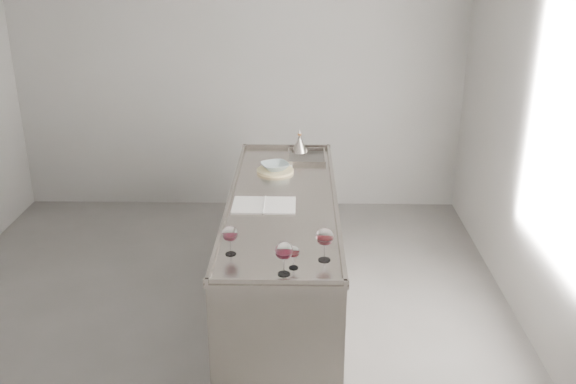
{
  "coord_description": "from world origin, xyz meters",
  "views": [
    {
      "loc": [
        0.62,
        -3.85,
        2.63
      ],
      "look_at": [
        0.54,
        0.24,
        1.02
      ],
      "focal_mm": 40.0,
      "sensor_mm": 36.0,
      "label": 1
    }
  ],
  "objects_px": {
    "counter": "(283,259)",
    "wine_glass_middle": "(284,251)",
    "notebook": "(264,205)",
    "wine_glass_right": "(325,238)",
    "wine_funnel": "(300,145)",
    "wine_glass_left": "(230,234)",
    "ceramic_bowl": "(275,166)",
    "wine_glass_small": "(294,252)"
  },
  "relations": [
    {
      "from": "wine_glass_right",
      "to": "wine_glass_small",
      "type": "height_order",
      "value": "wine_glass_right"
    },
    {
      "from": "counter",
      "to": "wine_glass_small",
      "type": "bearing_deg",
      "value": -84.9
    },
    {
      "from": "wine_glass_left",
      "to": "wine_glass_small",
      "type": "xyz_separation_m",
      "value": [
        0.37,
        -0.16,
        -0.03
      ]
    },
    {
      "from": "notebook",
      "to": "wine_glass_left",
      "type": "bearing_deg",
      "value": -101.85
    },
    {
      "from": "wine_glass_left",
      "to": "notebook",
      "type": "xyz_separation_m",
      "value": [
        0.15,
        0.72,
        -0.12
      ]
    },
    {
      "from": "wine_glass_left",
      "to": "wine_glass_middle",
      "type": "distance_m",
      "value": 0.39
    },
    {
      "from": "wine_glass_right",
      "to": "notebook",
      "type": "bearing_deg",
      "value": 116.09
    },
    {
      "from": "wine_glass_middle",
      "to": "wine_glass_small",
      "type": "height_order",
      "value": "wine_glass_middle"
    },
    {
      "from": "wine_glass_left",
      "to": "wine_glass_right",
      "type": "height_order",
      "value": "wine_glass_right"
    },
    {
      "from": "ceramic_bowl",
      "to": "wine_glass_right",
      "type": "bearing_deg",
      "value": -77.2
    },
    {
      "from": "wine_glass_small",
      "to": "wine_glass_middle",
      "type": "bearing_deg",
      "value": -125.15
    },
    {
      "from": "counter",
      "to": "ceramic_bowl",
      "type": "height_order",
      "value": "ceramic_bowl"
    },
    {
      "from": "wine_glass_middle",
      "to": "ceramic_bowl",
      "type": "distance_m",
      "value": 1.65
    },
    {
      "from": "counter",
      "to": "wine_funnel",
      "type": "relative_size",
      "value": 11.91
    },
    {
      "from": "ceramic_bowl",
      "to": "wine_funnel",
      "type": "distance_m",
      "value": 0.55
    },
    {
      "from": "counter",
      "to": "wine_glass_middle",
      "type": "bearing_deg",
      "value": -87.95
    },
    {
      "from": "notebook",
      "to": "wine_glass_right",
      "type": "bearing_deg",
      "value": -63.75
    },
    {
      "from": "wine_glass_middle",
      "to": "wine_glass_left",
      "type": "bearing_deg",
      "value": 143.51
    },
    {
      "from": "notebook",
      "to": "wine_funnel",
      "type": "distance_m",
      "value": 1.23
    },
    {
      "from": "ceramic_bowl",
      "to": "notebook",
      "type": "bearing_deg",
      "value": -94.0
    },
    {
      "from": "wine_glass_left",
      "to": "wine_funnel",
      "type": "relative_size",
      "value": 0.87
    },
    {
      "from": "wine_glass_left",
      "to": "wine_glass_middle",
      "type": "bearing_deg",
      "value": -36.49
    },
    {
      "from": "wine_glass_middle",
      "to": "wine_funnel",
      "type": "xyz_separation_m",
      "value": [
        0.08,
        2.16,
        -0.08
      ]
    },
    {
      "from": "wine_glass_left",
      "to": "counter",
      "type": "bearing_deg",
      "value": 72.04
    },
    {
      "from": "counter",
      "to": "wine_funnel",
      "type": "xyz_separation_m",
      "value": [
        0.12,
        1.08,
        0.53
      ]
    },
    {
      "from": "wine_glass_small",
      "to": "notebook",
      "type": "xyz_separation_m",
      "value": [
        -0.21,
        0.88,
        -0.09
      ]
    },
    {
      "from": "notebook",
      "to": "ceramic_bowl",
      "type": "bearing_deg",
      "value": 86.16
    },
    {
      "from": "counter",
      "to": "wine_glass_left",
      "type": "relative_size",
      "value": 13.68
    },
    {
      "from": "wine_glass_right",
      "to": "wine_glass_small",
      "type": "relative_size",
      "value": 1.48
    },
    {
      "from": "wine_glass_left",
      "to": "wine_glass_middle",
      "type": "xyz_separation_m",
      "value": [
        0.31,
        -0.23,
        0.01
      ]
    },
    {
      "from": "notebook",
      "to": "ceramic_bowl",
      "type": "distance_m",
      "value": 0.7
    },
    {
      "from": "ceramic_bowl",
      "to": "wine_funnel",
      "type": "bearing_deg",
      "value": 69.71
    },
    {
      "from": "wine_glass_right",
      "to": "wine_glass_small",
      "type": "xyz_separation_m",
      "value": [
        -0.17,
        -0.1,
        -0.05
      ]
    },
    {
      "from": "wine_glass_middle",
      "to": "notebook",
      "type": "xyz_separation_m",
      "value": [
        -0.16,
        0.95,
        -0.13
      ]
    },
    {
      "from": "counter",
      "to": "wine_glass_right",
      "type": "height_order",
      "value": "wine_glass_right"
    },
    {
      "from": "wine_glass_left",
      "to": "wine_funnel",
      "type": "distance_m",
      "value": 1.97
    },
    {
      "from": "wine_glass_left",
      "to": "notebook",
      "type": "relative_size",
      "value": 0.41
    },
    {
      "from": "wine_glass_right",
      "to": "notebook",
      "type": "relative_size",
      "value": 0.46
    },
    {
      "from": "notebook",
      "to": "wine_funnel",
      "type": "relative_size",
      "value": 2.11
    },
    {
      "from": "wine_glass_right",
      "to": "ceramic_bowl",
      "type": "xyz_separation_m",
      "value": [
        -0.34,
        1.48,
        -0.09
      ]
    },
    {
      "from": "wine_glass_middle",
      "to": "wine_glass_small",
      "type": "xyz_separation_m",
      "value": [
        0.05,
        0.07,
        -0.04
      ]
    },
    {
      "from": "wine_glass_small",
      "to": "notebook",
      "type": "distance_m",
      "value": 0.91
    }
  ]
}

